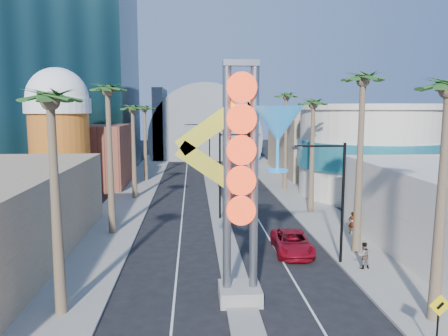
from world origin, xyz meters
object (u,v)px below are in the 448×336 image
(neon_sign, at_px, (257,165))
(red_pickup, at_px, (292,242))
(pedestrian_b, at_px, (363,255))
(pedestrian_a, at_px, (352,223))

(neon_sign, distance_m, red_pickup, 10.61)
(neon_sign, xyz_separation_m, red_pickup, (3.71, 7.48, -6.55))
(pedestrian_b, bearing_deg, red_pickup, -54.52)
(neon_sign, height_order, pedestrian_a, neon_sign)
(neon_sign, relative_size, red_pickup, 2.31)
(neon_sign, distance_m, pedestrian_b, 10.44)
(pedestrian_a, distance_m, pedestrian_b, 7.84)
(pedestrian_a, height_order, pedestrian_b, pedestrian_a)
(red_pickup, xyz_separation_m, pedestrian_b, (3.69, -3.68, 0.24))
(red_pickup, height_order, pedestrian_b, pedestrian_b)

